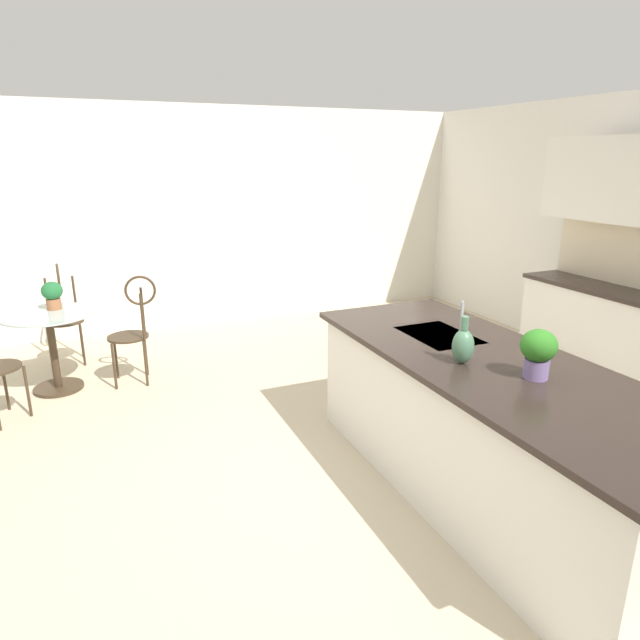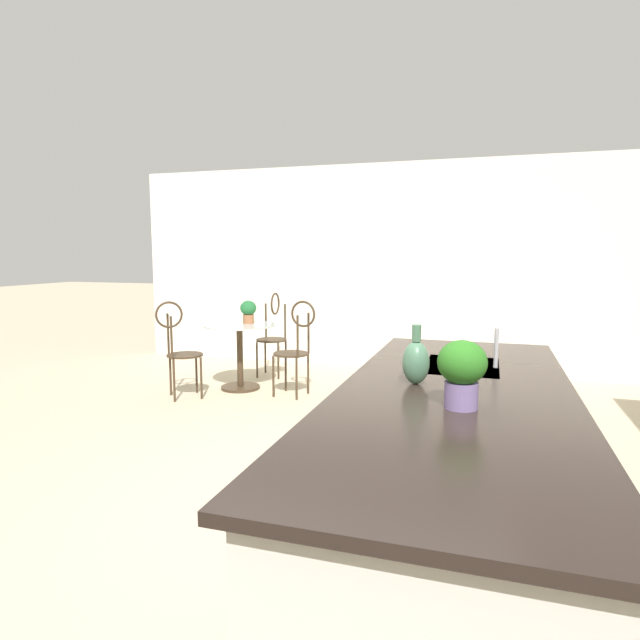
{
  "view_description": "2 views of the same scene",
  "coord_description": "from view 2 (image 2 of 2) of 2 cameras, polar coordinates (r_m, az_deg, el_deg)",
  "views": [
    {
      "loc": [
        2.71,
        -1.33,
        2.1
      ],
      "look_at": [
        -1.01,
        0.29,
        0.88
      ],
      "focal_mm": 30.77,
      "sensor_mm": 36.0,
      "label": 1
    },
    {
      "loc": [
        2.79,
        0.98,
        1.55
      ],
      "look_at": [
        -1.39,
        -0.35,
        0.99
      ],
      "focal_mm": 30.03,
      "sensor_mm": 36.0,
      "label": 2
    }
  ],
  "objects": [
    {
      "name": "ground_plane",
      "position": [
        3.34,
        -1.68,
        -20.41
      ],
      "size": [
        40.0,
        40.0,
        0.0
      ],
      "primitive_type": "plane",
      "color": "beige"
    },
    {
      "name": "wall_left_window",
      "position": [
        7.12,
        9.72,
        5.54
      ],
      "size": [
        0.12,
        7.8,
        2.7
      ],
      "primitive_type": "cube",
      "color": "silver",
      "rests_on": "ground"
    },
    {
      "name": "kitchen_island",
      "position": [
        2.72,
        13.93,
        -16.51
      ],
      "size": [
        2.8,
        1.06,
        0.92
      ],
      "color": "white",
      "rests_on": "ground"
    },
    {
      "name": "bistro_table",
      "position": [
        6.14,
        -8.54,
        -3.19
      ],
      "size": [
        0.8,
        0.8,
        0.74
      ],
      "color": "#3D2D1E",
      "rests_on": "ground"
    },
    {
      "name": "chair_near_window",
      "position": [
        6.76,
        -5.04,
        -1.1
      ],
      "size": [
        0.49,
        0.39,
        1.04
      ],
      "color": "#3D2D1E",
      "rests_on": "ground"
    },
    {
      "name": "chair_by_island",
      "position": [
        5.87,
        -14.79,
        -2.59
      ],
      "size": [
        0.54,
        0.54,
        1.04
      ],
      "color": "#3D2D1E",
      "rests_on": "ground"
    },
    {
      "name": "chair_toward_desk",
      "position": [
        5.75,
        -2.63,
        -2.55
      ],
      "size": [
        0.42,
        0.5,
        1.04
      ],
      "color": "#3D2D1E",
      "rests_on": "ground"
    },
    {
      "name": "sink_faucet",
      "position": [
        3.09,
        18.26,
        -2.84
      ],
      "size": [
        0.02,
        0.02,
        0.22
      ],
      "primitive_type": "cylinder",
      "color": "#B2B5BA",
      "rests_on": "kitchen_island"
    },
    {
      "name": "potted_plant_on_table",
      "position": [
        6.17,
        -7.65,
        1.03
      ],
      "size": [
        0.18,
        0.18,
        0.26
      ],
      "color": "#9E603D",
      "rests_on": "bistro_table"
    },
    {
      "name": "potted_plant_counter_near",
      "position": [
        2.24,
        14.9,
        -5.12
      ],
      "size": [
        0.2,
        0.2,
        0.28
      ],
      "color": "#7A669E",
      "rests_on": "kitchen_island"
    },
    {
      "name": "vase_on_counter",
      "position": [
        2.61,
        10.18,
        -4.36
      ],
      "size": [
        0.13,
        0.13,
        0.29
      ],
      "color": "#4C7A5B",
      "rests_on": "kitchen_island"
    }
  ]
}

